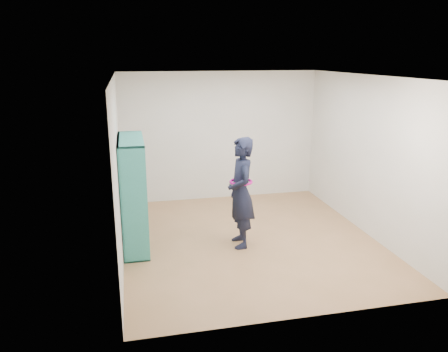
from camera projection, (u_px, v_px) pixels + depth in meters
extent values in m
plane|color=#977045|center=(249.00, 239.00, 7.11)|extent=(4.50, 4.50, 0.00)
plane|color=white|center=(252.00, 76.00, 6.42)|extent=(4.50, 4.50, 0.00)
cube|color=beige|center=(118.00, 169.00, 6.35)|extent=(0.02, 4.50, 2.60)
cube|color=beige|center=(367.00, 156.00, 7.18)|extent=(0.02, 4.50, 2.60)
cube|color=beige|center=(220.00, 136.00, 8.88)|extent=(4.00, 0.02, 2.60)
cube|color=beige|center=(308.00, 211.00, 4.65)|extent=(4.00, 0.02, 2.60)
cube|color=teal|center=(134.00, 207.00, 6.10)|extent=(0.37, 0.03, 1.71)
cube|color=teal|center=(133.00, 182.00, 7.29)|extent=(0.37, 0.03, 1.71)
cube|color=teal|center=(136.00, 244.00, 6.92)|extent=(0.37, 1.28, 0.03)
cube|color=teal|center=(130.00, 139.00, 6.47)|extent=(0.37, 1.28, 0.03)
cube|color=teal|center=(122.00, 194.00, 6.66)|extent=(0.03, 1.28, 1.71)
cube|color=teal|center=(134.00, 197.00, 6.50)|extent=(0.35, 0.03, 1.66)
cube|color=teal|center=(133.00, 189.00, 6.89)|extent=(0.35, 0.03, 1.66)
cube|color=teal|center=(135.00, 218.00, 6.81)|extent=(0.35, 1.23, 0.03)
cube|color=teal|center=(133.00, 193.00, 6.69)|extent=(0.35, 1.23, 0.03)
cube|color=teal|center=(132.00, 167.00, 6.58)|extent=(0.35, 1.23, 0.03)
cube|color=beige|center=(138.00, 251.00, 6.52)|extent=(0.24, 0.15, 0.06)
cube|color=black|center=(137.00, 221.00, 6.33)|extent=(0.19, 0.17, 0.24)
cube|color=maroon|center=(136.00, 193.00, 6.21)|extent=(0.19, 0.17, 0.28)
cube|color=silver|center=(134.00, 171.00, 6.18)|extent=(0.24, 0.15, 0.06)
cube|color=navy|center=(138.00, 234.00, 6.82)|extent=(0.19, 0.17, 0.32)
cube|color=brown|center=(137.00, 210.00, 6.71)|extent=(0.19, 0.17, 0.28)
cube|color=#BFB28C|center=(135.00, 190.00, 6.68)|extent=(0.24, 0.15, 0.06)
cube|color=#26594C|center=(133.00, 157.00, 6.48)|extent=(0.19, 0.17, 0.32)
cube|color=beige|center=(137.00, 226.00, 7.21)|extent=(0.19, 0.17, 0.26)
cube|color=black|center=(135.00, 207.00, 7.18)|extent=(0.24, 0.15, 0.06)
cube|color=maroon|center=(134.00, 179.00, 6.99)|extent=(0.19, 0.17, 0.23)
cube|color=silver|center=(133.00, 152.00, 6.87)|extent=(0.19, 0.17, 0.29)
imported|color=black|center=(241.00, 193.00, 6.69)|extent=(0.42, 0.63, 1.73)
torus|color=#B40D82|center=(241.00, 182.00, 6.64)|extent=(0.36, 0.36, 0.04)
cube|color=silver|center=(230.00, 185.00, 6.71)|extent=(0.03, 0.10, 0.13)
cube|color=black|center=(230.00, 185.00, 6.71)|extent=(0.02, 0.10, 0.13)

